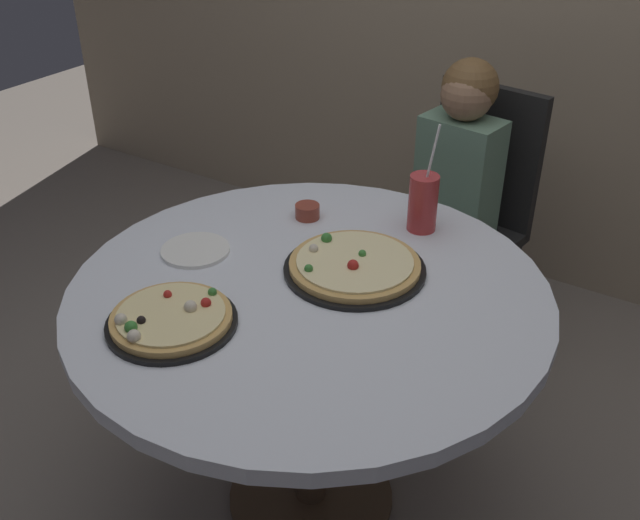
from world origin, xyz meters
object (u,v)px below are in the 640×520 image
object	(u,v)px
dining_table	(309,320)
pizza_cheese	(354,266)
diner_child	(441,236)
plate_small	(195,250)
soda_cup	(423,202)
sauce_bowl	(307,211)
pizza_veggie	(171,319)
chair_wooden	(469,206)

from	to	relation	value
dining_table	pizza_cheese	distance (m)	0.18
diner_child	plate_small	distance (m)	0.97
soda_cup	sauce_bowl	xyz separation A→B (m)	(-0.30, -0.11, -0.06)
pizza_veggie	sauce_bowl	world-z (taller)	pizza_veggie
dining_table	plate_small	distance (m)	0.36
pizza_veggie	pizza_cheese	distance (m)	0.48
diner_child	sauce_bowl	bearing A→B (deg)	-108.88
chair_wooden	diner_child	bearing A→B (deg)	-97.31
chair_wooden	pizza_veggie	distance (m)	1.36
pizza_veggie	plate_small	world-z (taller)	pizza_veggie
sauce_bowl	pizza_veggie	bearing A→B (deg)	-87.45
pizza_cheese	plate_small	size ratio (longest dim) A/B	1.99
soda_cup	plate_small	xyz separation A→B (m)	(-0.44, -0.43, -0.08)
diner_child	pizza_veggie	world-z (taller)	diner_child
dining_table	sauce_bowl	distance (m)	0.38
pizza_veggie	soda_cup	world-z (taller)	soda_cup
dining_table	pizza_cheese	size ratio (longest dim) A/B	3.29
dining_table	pizza_veggie	world-z (taller)	pizza_veggie
diner_child	soda_cup	size ratio (longest dim) A/B	3.52
dining_table	soda_cup	distance (m)	0.46
soda_cup	plate_small	world-z (taller)	soda_cup
diner_child	soda_cup	world-z (taller)	diner_child
chair_wooden	soda_cup	distance (m)	0.69
diner_child	pizza_cheese	distance (m)	0.79
pizza_veggie	soda_cup	size ratio (longest dim) A/B	0.96
dining_table	chair_wooden	size ratio (longest dim) A/B	1.24
pizza_veggie	sauce_bowl	distance (m)	0.59
plate_small	dining_table	bearing A→B (deg)	3.63
pizza_cheese	plate_small	world-z (taller)	pizza_cheese
pizza_veggie	sauce_bowl	size ratio (longest dim) A/B	4.22
diner_child	sauce_bowl	xyz separation A→B (m)	(-0.19, -0.55, 0.29)
sauce_bowl	pizza_cheese	bearing A→B (deg)	-34.49
soda_cup	sauce_bowl	world-z (taller)	soda_cup
pizza_cheese	soda_cup	world-z (taller)	soda_cup
dining_table	pizza_veggie	distance (m)	0.36
chair_wooden	soda_cup	xyz separation A→B (m)	(0.09, -0.62, 0.30)
dining_table	pizza_veggie	xyz separation A→B (m)	(-0.17, -0.30, 0.12)
dining_table	pizza_veggie	size ratio (longest dim) A/B	3.98
plate_small	chair_wooden	bearing A→B (deg)	71.36
dining_table	pizza_cheese	xyz separation A→B (m)	(0.06, 0.12, 0.12)
soda_cup	diner_child	bearing A→B (deg)	104.36
pizza_veggie	sauce_bowl	bearing A→B (deg)	92.55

